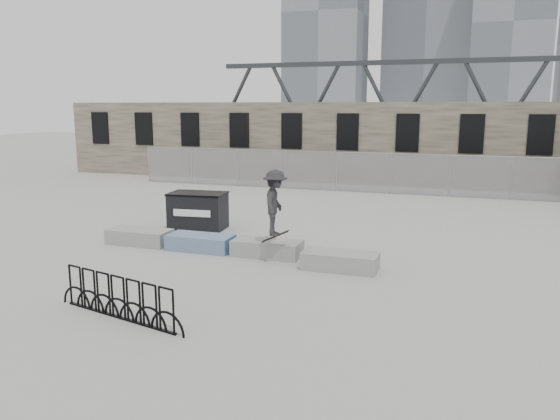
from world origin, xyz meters
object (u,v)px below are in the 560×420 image
(planter_far_left, at_px, (140,236))
(skateboarder, at_px, (275,203))
(planter_center_left, at_px, (201,242))
(dumpster, at_px, (198,210))
(planter_offset, at_px, (340,260))
(bike_rack, at_px, (118,298))
(planter_center_right, at_px, (267,247))

(planter_far_left, bearing_deg, skateboarder, -7.13)
(planter_center_left, relative_size, skateboarder, 0.98)
(planter_center_left, xyz_separation_m, dumpster, (-1.42, 2.63, 0.40))
(planter_far_left, bearing_deg, planter_offset, -5.74)
(planter_far_left, relative_size, skateboarder, 0.98)
(bike_rack, bearing_deg, planter_far_left, 119.08)
(planter_center_right, distance_m, dumpster, 4.43)
(bike_rack, bearing_deg, planter_center_left, 99.18)
(dumpster, distance_m, skateboarder, 5.21)
(planter_offset, bearing_deg, planter_center_right, 164.78)
(planter_far_left, xyz_separation_m, bike_rack, (3.05, -5.49, 0.18))
(planter_center_left, height_order, dumpster, dumpster)
(dumpster, bearing_deg, planter_offset, -34.87)
(dumpster, bearing_deg, bike_rack, -80.08)
(dumpster, relative_size, skateboarder, 1.02)
(planter_offset, xyz_separation_m, skateboarder, (-1.86, 0.07, 1.44))
(planter_far_left, height_order, skateboarder, skateboarder)
(planter_center_right, distance_m, planter_offset, 2.39)
(planter_offset, bearing_deg, dumpster, 151.12)
(planter_far_left, distance_m, bike_rack, 6.28)
(bike_rack, distance_m, skateboarder, 5.33)
(planter_center_left, distance_m, bike_rack, 5.50)
(dumpster, height_order, bike_rack, dumpster)
(planter_center_left, bearing_deg, dumpster, 118.33)
(bike_rack, relative_size, skateboarder, 1.72)
(dumpster, xyz_separation_m, skateboarder, (4.00, -3.16, 1.04))
(dumpster, distance_m, bike_rack, 8.38)
(planter_offset, relative_size, dumpster, 0.96)
(planter_far_left, distance_m, planter_center_right, 4.31)
(planter_far_left, bearing_deg, planter_center_right, -0.50)
(planter_far_left, height_order, dumpster, dumpster)
(skateboarder, bearing_deg, planter_center_right, 29.47)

